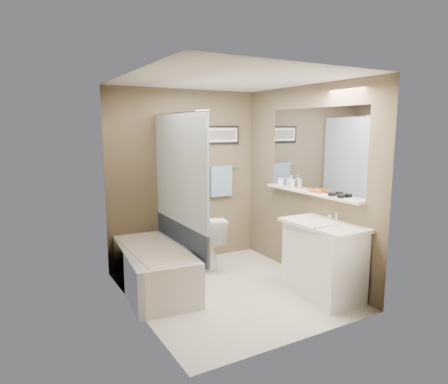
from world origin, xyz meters
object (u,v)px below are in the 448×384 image
toilet (206,241)px  hair_brush_front (315,191)px  soap_bottle (291,181)px  candle_bowl_near (341,196)px  bathtub (154,269)px  glass_jar (281,182)px  vanity (323,261)px  candle_bowl_far (332,194)px

toilet → hair_brush_front: size_ratio=3.33×
soap_bottle → candle_bowl_near: bearing=-90.0°
bathtub → toilet: toilet is taller
bathtub → toilet: (0.87, 0.36, 0.12)m
glass_jar → soap_bottle: soap_bottle is taller
toilet → glass_jar: (0.91, -0.42, 0.80)m
toilet → soap_bottle: bearing=158.3°
vanity → candle_bowl_far: (0.19, 0.09, 0.73)m
candle_bowl_far → soap_bottle: (0.00, 0.73, 0.06)m
candle_bowl_far → hair_brush_front: 0.28m
toilet → candle_bowl_far: candle_bowl_far is taller
vanity → glass_jar: size_ratio=9.00×
soap_bottle → hair_brush_front: bearing=-90.0°
bathtub → glass_jar: (1.79, -0.07, 0.92)m
candle_bowl_near → vanity: bearing=165.3°
hair_brush_front → glass_jar: bearing=90.0°
hair_brush_front → soap_bottle: bearing=90.0°
vanity → hair_brush_front: (0.19, 0.37, 0.74)m
vanity → candle_bowl_near: candle_bowl_near is taller
hair_brush_front → candle_bowl_near: bearing=-90.0°
candle_bowl_near → glass_jar: glass_jar is taller
candle_bowl_near → candle_bowl_far: size_ratio=1.00×
candle_bowl_near → soap_bottle: bearing=90.0°
candle_bowl_far → hair_brush_front: size_ratio=0.41×
vanity → bathtub: bearing=150.2°
bathtub → candle_bowl_near: candle_bowl_near is taller
candle_bowl_far → soap_bottle: 0.73m
glass_jar → soap_bottle: (0.00, -0.21, 0.03)m
soap_bottle → toilet: bearing=145.2°
candle_bowl_far → hair_brush_front: bearing=90.0°
vanity → candle_bowl_far: size_ratio=10.00×
vanity → hair_brush_front: bearing=67.9°
soap_bottle → bathtub: bearing=171.1°
bathtub → candle_bowl_far: 2.23m
vanity → soap_bottle: bearing=82.0°
soap_bottle → candle_bowl_far: bearing=-90.0°
toilet → hair_brush_front: bearing=143.0°
candle_bowl_near → soap_bottle: (0.00, 0.87, 0.06)m
bathtub → vanity: vanity is taller
bathtub → candle_bowl_far: candle_bowl_far is taller
vanity → candle_bowl_far: candle_bowl_far is taller
bathtub → hair_brush_front: 2.12m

